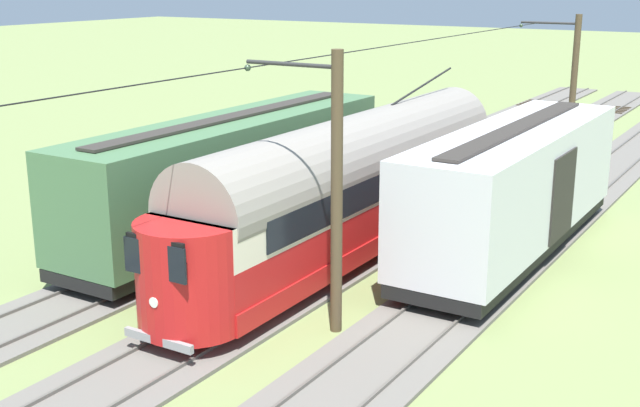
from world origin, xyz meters
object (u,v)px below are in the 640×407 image
Objects in this scene: catenary_pole_foreground at (571,90)px; catenary_pole_mid_near at (334,189)px; vintage_streetcar at (355,182)px; boxcar_far_siding at (515,186)px; coach_adjacent at (234,172)px.

catenary_pole_foreground is 20.16m from catenary_pole_mid_near.
vintage_streetcar is 4.82m from boxcar_far_siding.
vintage_streetcar reaches higher than coach_adjacent.
coach_adjacent is at bearing 66.75° from catenary_pole_foreground.
catenary_pole_foreground reaches higher than boxcar_far_siding.
vintage_streetcar is 4.23m from coach_adjacent.
catenary_pole_mid_near is (1.79, 7.74, 1.37)m from boxcar_far_siding.
vintage_streetcar is 1.48× the size of boxcar_far_siding.
boxcar_far_siding is at bearing 98.18° from catenary_pole_foreground.
catenary_pole_mid_near reaches higher than coach_adjacent.
catenary_pole_foreground is 1.00× the size of catenary_pole_mid_near.
coach_adjacent is at bearing -36.02° from catenary_pole_mid_near.
boxcar_far_siding is at bearing -150.48° from vintage_streetcar.
vintage_streetcar is at bearing 29.52° from boxcar_far_siding.
catenary_pole_mid_near is at bearing 77.01° from boxcar_far_siding.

